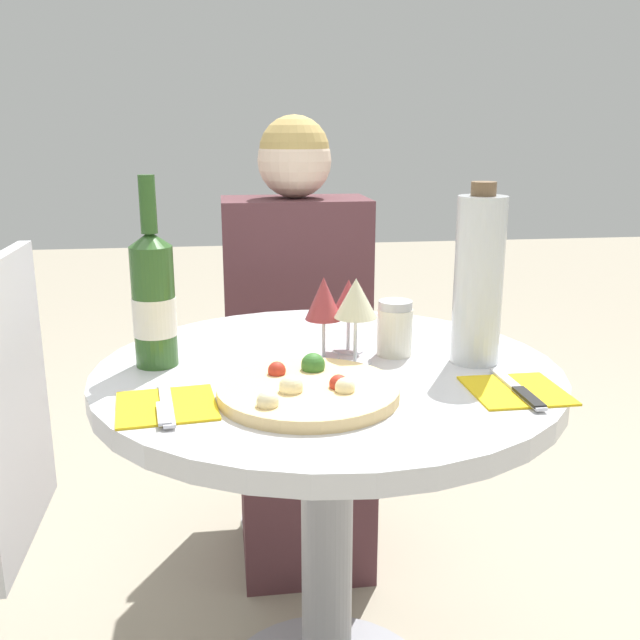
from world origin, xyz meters
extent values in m
cylinder|color=gray|center=(0.00, 0.00, 0.36)|extent=(0.10, 0.10, 0.66)
cylinder|color=silver|center=(0.00, 0.00, 0.71)|extent=(0.83, 0.83, 0.04)
cylinder|color=silver|center=(0.02, 0.70, 0.01)|extent=(0.34, 0.34, 0.01)
cylinder|color=silver|center=(0.02, 0.70, 0.20)|extent=(0.06, 0.06, 0.41)
cube|color=silver|center=(0.02, 0.70, 0.42)|extent=(0.38, 0.38, 0.03)
cube|color=silver|center=(0.02, 0.88, 0.68)|extent=(0.38, 0.02, 0.49)
cube|color=#512D33|center=(0.02, 0.53, 0.22)|extent=(0.33, 0.35, 0.44)
cube|color=#512D33|center=(0.02, 0.70, 0.70)|extent=(0.39, 0.23, 0.52)
sphere|color=beige|center=(0.02, 0.70, 1.06)|extent=(0.20, 0.20, 0.20)
sphere|color=tan|center=(0.02, 0.70, 1.08)|extent=(0.19, 0.19, 0.19)
cube|color=silver|center=(-0.55, 0.03, 0.68)|extent=(0.02, 0.38, 0.49)
cylinder|color=#E5C17F|center=(-0.05, -0.15, 0.73)|extent=(0.29, 0.29, 0.02)
sphere|color=#B22D1E|center=(-0.10, -0.09, 0.75)|extent=(0.03, 0.03, 0.03)
sphere|color=beige|center=(0.00, -0.18, 0.75)|extent=(0.03, 0.03, 0.03)
sphere|color=beige|center=(-0.12, -0.23, 0.75)|extent=(0.03, 0.03, 0.03)
sphere|color=#B22D1E|center=(-0.01, -0.16, 0.75)|extent=(0.03, 0.03, 0.03)
sphere|color=beige|center=(-0.08, -0.17, 0.75)|extent=(0.04, 0.04, 0.04)
sphere|color=#336B28|center=(-0.04, -0.07, 0.75)|extent=(0.04, 0.04, 0.04)
cylinder|color=#2D5623|center=(-0.30, 0.05, 0.83)|extent=(0.08, 0.08, 0.22)
cone|color=#2D5623|center=(-0.30, 0.05, 0.95)|extent=(0.08, 0.08, 0.03)
cylinder|color=#2D5623|center=(-0.30, 0.05, 1.01)|extent=(0.03, 0.03, 0.10)
cylinder|color=silver|center=(-0.30, 0.05, 0.81)|extent=(0.08, 0.08, 0.07)
cylinder|color=silver|center=(0.27, -0.01, 0.87)|extent=(0.09, 0.09, 0.30)
cylinder|color=brown|center=(0.27, -0.01, 1.04)|extent=(0.04, 0.04, 0.02)
cylinder|color=silver|center=(0.14, 0.05, 0.77)|extent=(0.07, 0.07, 0.09)
cylinder|color=#B2B2B7|center=(0.14, 0.05, 0.82)|extent=(0.06, 0.06, 0.02)
cylinder|color=silver|center=(0.00, 0.05, 0.73)|extent=(0.06, 0.06, 0.00)
cylinder|color=silver|center=(0.00, 0.05, 0.76)|extent=(0.01, 0.01, 0.07)
cone|color=#9E383D|center=(0.00, 0.05, 0.84)|extent=(0.07, 0.07, 0.08)
cylinder|color=silver|center=(0.05, 0.01, 0.73)|extent=(0.06, 0.06, 0.00)
cylinder|color=silver|center=(0.05, 0.01, 0.77)|extent=(0.01, 0.01, 0.08)
cone|color=beige|center=(0.05, 0.01, 0.85)|extent=(0.08, 0.08, 0.07)
cylinder|color=silver|center=(0.05, 0.08, 0.73)|extent=(0.06, 0.06, 0.00)
cylinder|color=silver|center=(0.05, 0.08, 0.76)|extent=(0.01, 0.01, 0.06)
cone|color=#9E383D|center=(0.05, 0.08, 0.83)|extent=(0.07, 0.07, 0.07)
cube|color=gold|center=(-0.27, -0.16, 0.73)|extent=(0.17, 0.17, 0.00)
cube|color=silver|center=(-0.27, -0.16, 0.73)|extent=(0.04, 0.19, 0.00)
cube|color=silver|center=(-0.27, -0.21, 0.73)|extent=(0.03, 0.09, 0.00)
cube|color=gold|center=(0.28, -0.17, 0.73)|extent=(0.15, 0.15, 0.00)
cube|color=silver|center=(0.28, -0.17, 0.73)|extent=(0.02, 0.19, 0.00)
cube|color=black|center=(0.28, -0.22, 0.73)|extent=(0.02, 0.09, 0.00)
camera|label=1|loc=(-0.18, -1.20, 1.14)|focal=40.00mm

